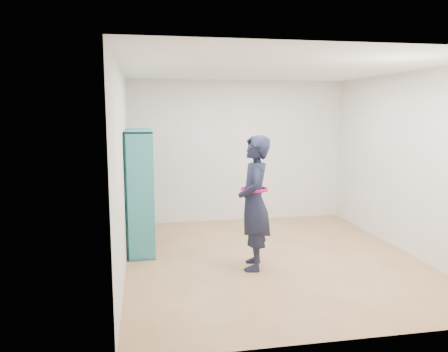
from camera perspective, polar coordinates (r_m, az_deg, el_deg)
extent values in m
plane|color=#916742|center=(6.26, 6.28, -10.63)|extent=(4.50, 4.50, 0.00)
plane|color=white|center=(5.94, 6.69, 13.81)|extent=(4.50, 4.50, 0.00)
cube|color=beige|center=(5.71, -13.10, 0.78)|extent=(0.02, 4.50, 2.60)
cube|color=beige|center=(6.82, 22.79, 1.56)|extent=(0.02, 4.50, 2.60)
cube|color=beige|center=(8.13, 1.86, 3.23)|extent=(4.00, 0.02, 2.60)
cube|color=beige|center=(3.89, 16.16, -2.87)|extent=(4.00, 0.02, 2.60)
cube|color=#276C7B|center=(6.00, -10.93, -2.80)|extent=(0.39, 0.03, 1.77)
cube|color=#276C7B|center=(7.28, -10.87, -0.82)|extent=(0.39, 0.03, 1.77)
cube|color=#276C7B|center=(6.84, -10.69, -8.92)|extent=(0.39, 1.33, 0.03)
cube|color=#276C7B|center=(6.54, -11.11, 5.82)|extent=(0.39, 1.33, 0.03)
cube|color=#276C7B|center=(6.64, -12.45, -1.76)|extent=(0.03, 1.33, 1.77)
cube|color=#276C7B|center=(6.43, -10.91, -2.05)|extent=(0.36, 0.03, 1.72)
cube|color=#276C7B|center=(6.85, -10.89, -1.40)|extent=(0.36, 0.03, 1.72)
cube|color=#276C7B|center=(6.73, -10.79, -5.31)|extent=(0.36, 1.27, 0.03)
cube|color=#276C7B|center=(6.64, -10.90, -1.71)|extent=(0.36, 1.27, 0.03)
cube|color=#276C7B|center=(6.58, -11.00, 1.97)|extent=(0.36, 1.27, 0.03)
cube|color=beige|center=(6.41, -10.51, -9.56)|extent=(0.24, 0.16, 0.06)
cube|color=black|center=(6.21, -10.54, -5.01)|extent=(0.20, 0.18, 0.28)
cube|color=maroon|center=(6.13, -10.65, -1.24)|extent=(0.20, 0.18, 0.25)
cube|color=silver|center=(6.14, -10.84, 2.08)|extent=(0.24, 0.16, 0.09)
cube|color=navy|center=(6.74, -10.44, -7.80)|extent=(0.20, 0.18, 0.26)
cube|color=brown|center=(6.63, -10.54, -4.23)|extent=(0.20, 0.18, 0.26)
cube|color=#BFB28C|center=(6.62, -10.72, -1.34)|extent=(0.24, 0.16, 0.06)
cube|color=#26594C|center=(6.50, -10.75, 3.20)|extent=(0.20, 0.18, 0.27)
cube|color=beige|center=(7.14, -10.45, -6.88)|extent=(0.20, 0.18, 0.25)
cube|color=black|center=(7.12, -10.62, -4.05)|extent=(0.24, 0.16, 0.09)
cube|color=maroon|center=(6.97, -10.64, -0.17)|extent=(0.20, 0.18, 0.22)
cube|color=silver|center=(6.92, -10.74, 3.68)|extent=(0.20, 0.18, 0.31)
imported|color=black|center=(5.65, 3.98, -3.51)|extent=(0.55, 0.71, 1.74)
torus|color=#B00D56|center=(5.62, 4.00, -1.75)|extent=(0.43, 0.43, 0.04)
cube|color=silver|center=(5.72, 2.47, -2.17)|extent=(0.03, 0.10, 0.13)
cube|color=black|center=(5.72, 2.47, -2.17)|extent=(0.03, 0.09, 0.13)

